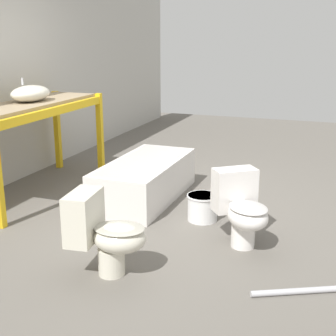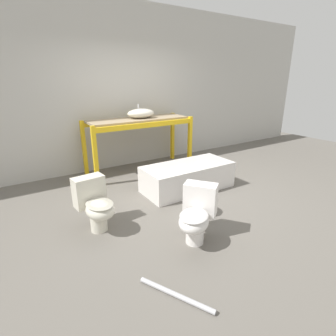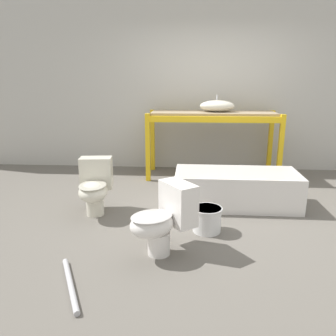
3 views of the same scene
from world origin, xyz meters
name	(u,v)px [view 2 (image 2 of 3)]	position (x,y,z in m)	size (l,w,h in m)	color
ground_plane	(179,194)	(0.00, 0.00, 0.00)	(12.00, 12.00, 0.00)	#666059
warehouse_wall_rear	(125,88)	(0.00, 1.94, 1.60)	(10.80, 0.08, 3.20)	beige
shelving_rack	(139,127)	(0.02, 1.40, 0.89)	(2.09, 0.73, 1.06)	yellow
sink_basin	(141,113)	(0.08, 1.42, 1.15)	(0.55, 0.35, 0.26)	silver
bathtub_main	(188,175)	(0.26, 0.10, 0.25)	(1.53, 0.69, 0.44)	white
toilet_near	(95,203)	(-1.45, -0.28, 0.35)	(0.42, 0.62, 0.65)	silver
toilet_far	(197,214)	(-0.56, -1.15, 0.35)	(0.68, 0.63, 0.65)	white
bucket_white	(199,205)	(-0.14, -0.68, 0.14)	(0.31, 0.31, 0.26)	white
loose_pipe	(176,295)	(-1.24, -1.73, 0.02)	(0.37, 0.67, 0.05)	#B7B7BC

